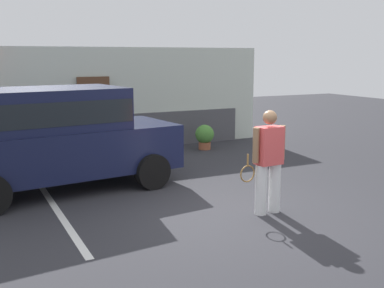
{
  "coord_description": "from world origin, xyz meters",
  "views": [
    {
      "loc": [
        -4.09,
        -6.64,
        2.66
      ],
      "look_at": [
        -0.24,
        1.2,
        1.05
      ],
      "focal_mm": 44.79,
      "sensor_mm": 36.0,
      "label": 1
    }
  ],
  "objects": [
    {
      "name": "tennis_player_man",
      "position": [
        0.54,
        -0.13,
        0.92
      ],
      "size": [
        0.92,
        0.3,
        1.77
      ],
      "rotation": [
        0.0,
        0.0,
        3.21
      ],
      "color": "white",
      "rests_on": "ground_plane"
    },
    {
      "name": "parked_suv",
      "position": [
        -2.42,
        2.92,
        1.15
      ],
      "size": [
        4.79,
        2.59,
        2.05
      ],
      "rotation": [
        0.0,
        0.0,
        0.12
      ],
      "color": "#141938",
      "rests_on": "ground_plane"
    },
    {
      "name": "potted_plant_by_porch",
      "position": [
        2.22,
        5.41,
        0.4
      ],
      "size": [
        0.54,
        0.54,
        0.71
      ],
      "color": "#9E5638",
      "rests_on": "ground_plane"
    },
    {
      "name": "ground_plane",
      "position": [
        0.0,
        0.0,
        0.0
      ],
      "size": [
        40.0,
        40.0,
        0.0
      ],
      "primitive_type": "plane",
      "color": "#2D2D33"
    },
    {
      "name": "parking_stripe_0",
      "position": [
        -2.68,
        1.5,
        0.0
      ],
      "size": [
        0.12,
        4.4,
        0.01
      ],
      "primitive_type": "cube",
      "color": "silver",
      "rests_on": "ground_plane"
    },
    {
      "name": "house_frontage",
      "position": [
        -0.01,
        6.61,
        1.37
      ],
      "size": [
        9.14,
        0.4,
        2.91
      ],
      "color": "silver",
      "rests_on": "ground_plane"
    }
  ]
}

